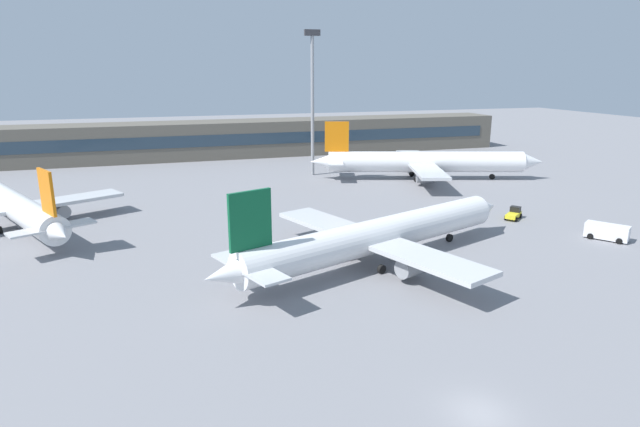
% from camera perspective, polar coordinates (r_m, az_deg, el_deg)
% --- Properties ---
extents(ground_plane, '(400.00, 400.00, 0.00)m').
position_cam_1_polar(ground_plane, '(71.56, -1.25, -2.42)').
color(ground_plane, gray).
extents(terminal_building, '(146.72, 12.13, 9.00)m').
position_cam_1_polar(terminal_building, '(139.37, -9.56, 7.91)').
color(terminal_building, '#5B564C').
rests_on(terminal_building, ground_plane).
extents(airplane_near, '(42.29, 30.30, 10.89)m').
position_cam_1_polar(airplane_near, '(61.28, 6.52, -2.31)').
color(airplane_near, white).
rests_on(airplane_near, ground_plane).
extents(airplane_mid, '(28.19, 38.99, 10.39)m').
position_cam_1_polar(airplane_mid, '(86.69, -30.05, 0.81)').
color(airplane_mid, silver).
rests_on(airplane_mid, ground_plane).
extents(airplane_far, '(46.00, 32.79, 11.68)m').
position_cam_1_polar(airplane_far, '(110.18, 11.40, 5.44)').
color(airplane_far, white).
rests_on(airplane_far, ground_plane).
extents(baggage_tug_yellow, '(3.76, 3.40, 1.75)m').
position_cam_1_polar(baggage_tug_yellow, '(84.67, 20.08, -0.01)').
color(baggage_tug_yellow, yellow).
rests_on(baggage_tug_yellow, ground_plane).
extents(service_van_white, '(4.61, 5.41, 2.08)m').
position_cam_1_polar(service_van_white, '(79.25, 28.39, -1.71)').
color(service_van_white, white).
rests_on(service_van_white, ground_plane).
extents(floodlight_tower_west, '(3.20, 0.80, 29.34)m').
position_cam_1_polar(floodlight_tower_west, '(111.33, -0.82, 12.66)').
color(floodlight_tower_west, gray).
rests_on(floodlight_tower_west, ground_plane).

